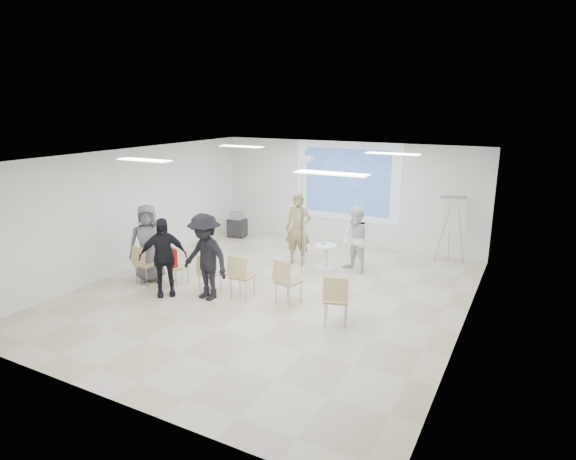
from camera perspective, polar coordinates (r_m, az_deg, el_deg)
The scene contains 30 objects.
floor at distance 10.74m, azimuth -2.01°, elevation -7.69°, with size 8.00×9.00×0.10m, color beige.
ceiling at distance 9.98m, azimuth -2.17°, elevation 8.99°, with size 8.00×9.00×0.10m, color white.
wall_back at distance 14.28m, azimuth 7.07°, elevation 4.37°, with size 8.00×0.10×3.00m, color silver.
wall_left at distance 12.72m, azimuth -18.13°, elevation 2.45°, with size 0.10×9.00×3.00m, color silver.
wall_right at distance 9.01m, azimuth 20.86°, elevation -2.68°, with size 0.10×9.00×3.00m, color silver.
projection_halo at distance 14.17m, azimuth 7.02°, elevation 5.72°, with size 3.20×0.01×2.30m, color silver.
projection_image at distance 14.15m, azimuth 7.00°, elevation 5.71°, with size 2.60×0.01×1.90m, color #3259AA.
pedestal_table at distance 12.10m, azimuth 4.49°, elevation -2.99°, with size 0.64×0.64×0.67m.
player_left at distance 12.32m, azimuth 1.22°, elevation 0.69°, with size 0.77×0.52×2.11m, color #93805A.
player_right at distance 11.86m, azimuth 8.13°, elevation -0.75°, with size 0.87×0.70×1.82m, color white.
controller_left at distance 12.38m, azimuth 2.49°, elevation 2.35°, with size 0.04×0.12×0.04m, color silver.
controller_right at distance 12.07m, azimuth 7.78°, elevation 1.08°, with size 0.04×0.13×0.04m, color white.
chair_far_left at distance 11.53m, azimuth -16.76°, elevation -3.62°, with size 0.46×0.49×0.92m.
chair_left_mid at distance 11.34m, azimuth -13.20°, elevation -4.03°, with size 0.50×0.52×0.80m.
chair_left_inner at distance 10.66m, azimuth -9.50°, elevation -4.86°, with size 0.43×0.46×0.86m.
chair_center at distance 10.27m, azimuth -5.67°, elevation -5.14°, with size 0.46×0.50×0.96m.
chair_right_inner at distance 9.92m, azimuth -0.27°, elevation -5.79°, with size 0.55×0.58×0.96m.
chair_right_far at distance 9.05m, azimuth 5.70°, elevation -7.84°, with size 0.59×0.61×0.99m.
red_jacket at distance 11.14m, azimuth -13.69°, elevation -3.07°, with size 0.44×0.10×0.42m, color #AC1E15.
laptop at distance 10.74m, azimuth -9.17°, elevation -4.95°, with size 0.32×0.23×0.02m, color black.
audience_left at distance 10.63m, azimuth -14.63°, elevation -2.47°, with size 1.15×0.69×1.98m, color black.
audience_mid at distance 10.22m, azimuth -9.80°, elevation -2.51°, with size 1.37×0.74×2.11m, color black.
audience_outer at distance 11.60m, azimuth -16.24°, elevation -0.98°, with size 1.00×0.66×2.04m, color slate.
flipchart_easel at distance 12.95m, azimuth 18.90°, elevation 1.77°, with size 0.73×0.58×1.79m.
av_cart at distance 15.09m, azimuth -6.05°, elevation 0.55°, with size 0.57×0.48×0.79m.
ceiling_projector at distance 11.28m, azimuth 2.11°, elevation 7.82°, with size 0.30×0.25×3.00m.
fluor_panel_nw at distance 12.73m, azimuth -5.52°, elevation 9.83°, with size 1.20×0.30×0.02m, color white.
fluor_panel_ne at distance 11.06m, azimuth 12.31°, elevation 8.82°, with size 1.20×0.30×0.02m, color white.
fluor_panel_sw at distance 10.00m, azimuth -16.68°, elevation 7.94°, with size 1.20×0.30×0.02m, color white.
fluor_panel_se at distance 7.77m, azimuth 5.15°, elevation 6.69°, with size 1.20×0.30×0.02m, color white.
Camera 1 is at (4.97, -8.60, 4.06)m, focal length 30.00 mm.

